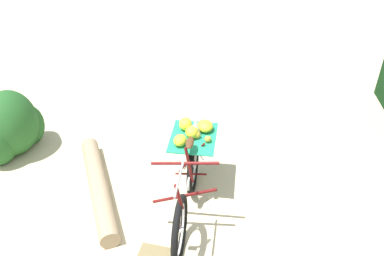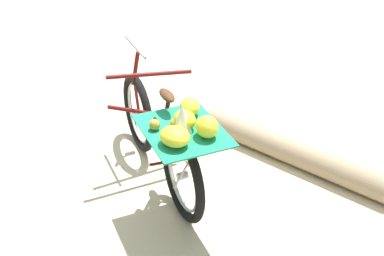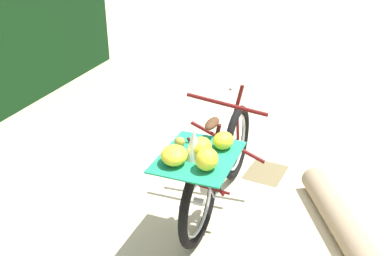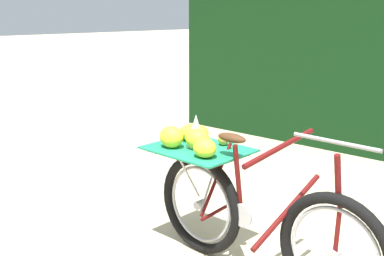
% 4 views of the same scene
% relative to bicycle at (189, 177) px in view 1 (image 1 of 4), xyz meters
% --- Properties ---
extents(ground_plane, '(60.00, 60.00, 0.00)m').
position_rel_bicycle_xyz_m(ground_plane, '(-0.43, 0.23, -0.50)').
color(ground_plane, beige).
extents(bicycle, '(1.80, 0.73, 1.03)m').
position_rel_bicycle_xyz_m(bicycle, '(0.00, 0.00, 0.00)').
color(bicycle, black).
rests_on(bicycle, ground_plane).
extents(fallen_log, '(1.68, 1.19, 0.23)m').
position_rel_bicycle_xyz_m(fallen_log, '(-0.01, 1.17, -0.39)').
color(fallen_log, '#9E8466').
rests_on(fallen_log, ground_plane).
extents(shrub_cluster, '(1.02, 0.70, 0.97)m').
position_rel_bicycle_xyz_m(shrub_cluster, '(0.50, 2.68, -0.07)').
color(shrub_cluster, '#235623').
rests_on(shrub_cluster, ground_plane).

